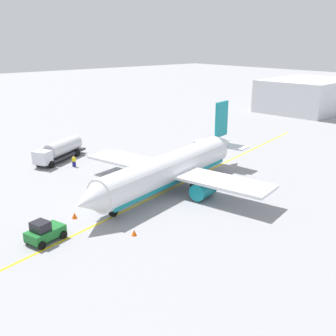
# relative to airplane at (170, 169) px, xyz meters

# --- Properties ---
(ground_plane) EXTENTS (400.00, 400.00, 0.00)m
(ground_plane) POSITION_rel_airplane_xyz_m (0.46, 0.10, -2.74)
(ground_plane) COLOR #939399
(airplane) EXTENTS (31.52, 27.23, 9.83)m
(airplane) POSITION_rel_airplane_xyz_m (0.00, 0.00, 0.00)
(airplane) COLOR white
(airplane) RESTS_ON ground
(fuel_tanker) EXTENTS (10.70, 7.18, 3.15)m
(fuel_tanker) POSITION_rel_airplane_xyz_m (4.84, -21.37, -1.01)
(fuel_tanker) COLOR #2D2D33
(fuel_tanker) RESTS_ON ground
(pushback_tug) EXTENTS (3.99, 3.10, 2.20)m
(pushback_tug) POSITION_rel_airplane_xyz_m (18.48, 2.86, -1.73)
(pushback_tug) COLOR #196B28
(pushback_tug) RESTS_ON ground
(refueling_worker) EXTENTS (0.50, 0.60, 1.71)m
(refueling_worker) POSITION_rel_airplane_xyz_m (4.80, -16.85, -1.92)
(refueling_worker) COLOR navy
(refueling_worker) RESTS_ON ground
(safety_cone_nose) EXTENTS (0.61, 0.61, 0.68)m
(safety_cone_nose) POSITION_rel_airplane_xyz_m (13.79, -0.02, -2.40)
(safety_cone_nose) COLOR #F2590F
(safety_cone_nose) RESTS_ON ground
(safety_cone_wingtip) EXTENTS (0.56, 0.56, 0.62)m
(safety_cone_wingtip) POSITION_rel_airplane_xyz_m (11.25, 7.47, -2.43)
(safety_cone_wingtip) COLOR #F2590F
(safety_cone_wingtip) RESTS_ON ground
(distant_hangar) EXTENTS (26.34, 20.54, 8.39)m
(distant_hangar) POSITION_rel_airplane_xyz_m (-67.63, -21.65, 1.45)
(distant_hangar) COLOR silver
(distant_hangar) RESTS_ON ground
(taxi_line_marking) EXTENTS (82.03, 18.72, 0.01)m
(taxi_line_marking) POSITION_rel_airplane_xyz_m (0.46, 0.10, -2.73)
(taxi_line_marking) COLOR yellow
(taxi_line_marking) RESTS_ON ground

